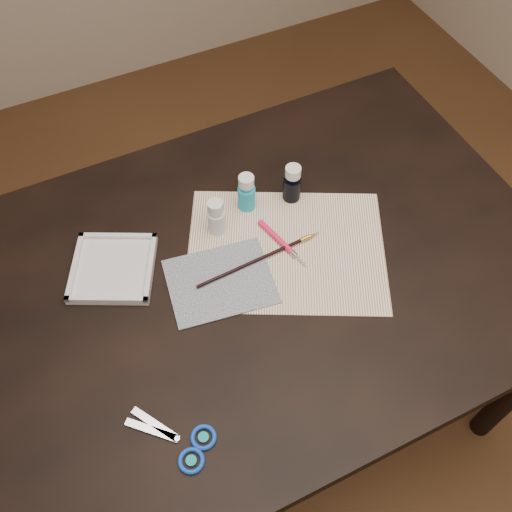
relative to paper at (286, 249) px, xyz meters
name	(u,v)px	position (x,y,z in m)	size (l,w,h in m)	color
ground	(256,398)	(-0.08, -0.02, -0.76)	(3.50, 3.50, 0.02)	#422614
table	(256,346)	(-0.08, -0.02, -0.38)	(1.30, 0.90, 0.75)	black
paper	(286,249)	(0.00, 0.00, 0.00)	(0.43, 0.33, 0.00)	white
canvas	(220,281)	(-0.16, -0.02, 0.00)	(0.22, 0.17, 0.00)	black
paint_bottle_white	(216,217)	(-0.11, 0.11, 0.05)	(0.04, 0.04, 0.09)	silver
paint_bottle_cyan	(246,192)	(-0.03, 0.15, 0.05)	(0.04, 0.04, 0.10)	#1BA6C8
paint_bottle_navy	(292,183)	(0.08, 0.13, 0.05)	(0.04, 0.04, 0.10)	black
paintbrush	(260,258)	(-0.06, 0.00, 0.01)	(0.30, 0.01, 0.01)	black
craft_knife	(283,244)	(0.00, 0.01, 0.01)	(0.16, 0.01, 0.01)	#F91B54
scissors	(167,438)	(-0.38, -0.28, 0.00)	(0.18, 0.09, 0.01)	silver
palette_tray	(113,268)	(-0.36, 0.11, 0.01)	(0.17, 0.17, 0.02)	silver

